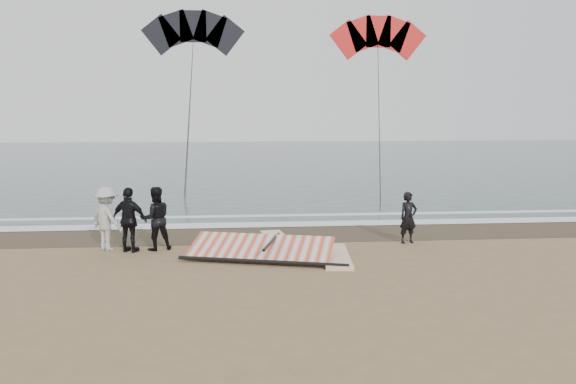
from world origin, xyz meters
The scene contains 12 objects.
ground centered at (0.00, 0.00, 0.00)m, with size 120.00×120.00×0.00m, color #8C704C.
sea centered at (0.00, 33.00, 0.01)m, with size 120.00×54.00×0.02m, color #233838.
wet_sand centered at (0.00, 4.50, 0.01)m, with size 120.00×2.80×0.01m, color #4C3D2B.
foam_near centered at (0.00, 5.90, 0.03)m, with size 120.00×0.90×0.01m, color white.
foam_far centered at (0.00, 7.60, 0.03)m, with size 120.00×0.45×0.01m, color white.
man_main centered at (3.14, 2.87, 0.79)m, with size 0.57×0.38×1.57m, color black.
board_white centered at (0.65, 1.29, 0.05)m, with size 0.72×2.56×0.10m, color white.
board_cream centered at (-0.79, 3.40, 0.05)m, with size 0.65×2.43×0.10m, color silver.
trio_cluster centered at (-5.17, 2.65, 0.93)m, with size 2.62×1.35×1.87m.
sail_rig centered at (-1.47, 1.62, 0.20)m, with size 4.42×2.69×0.51m.
kite_red centered at (7.04, 23.12, 8.52)m, with size 7.00×7.13×16.56m.
kite_dark centered at (-4.86, 24.13, 8.83)m, with size 7.37×6.16×14.81m.
Camera 1 is at (-1.94, -13.52, 4.01)m, focal length 35.00 mm.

